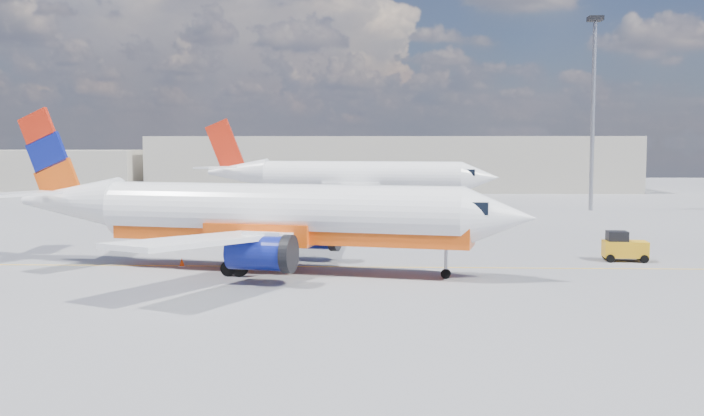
{
  "coord_description": "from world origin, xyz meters",
  "views": [
    {
      "loc": [
        3.96,
        -41.28,
        7.08
      ],
      "look_at": [
        2.21,
        1.63,
        3.5
      ],
      "focal_mm": 40.0,
      "sensor_mm": 36.0,
      "label": 1
    }
  ],
  "objects_px": {
    "second_jet": "(353,178)",
    "gse_tug": "(624,247)",
    "main_jet": "(264,215)",
    "traffic_cone": "(182,262)"
  },
  "relations": [
    {
      "from": "second_jet",
      "to": "gse_tug",
      "type": "relative_size",
      "value": 12.25
    },
    {
      "from": "second_jet",
      "to": "gse_tug",
      "type": "distance_m",
      "value": 41.08
    },
    {
      "from": "main_jet",
      "to": "gse_tug",
      "type": "bearing_deg",
      "value": 24.31
    },
    {
      "from": "second_jet",
      "to": "traffic_cone",
      "type": "bearing_deg",
      "value": -93.36
    },
    {
      "from": "second_jet",
      "to": "traffic_cone",
      "type": "relative_size",
      "value": 65.75
    },
    {
      "from": "traffic_cone",
      "to": "gse_tug",
      "type": "bearing_deg",
      "value": 6.81
    },
    {
      "from": "second_jet",
      "to": "gse_tug",
      "type": "bearing_deg",
      "value": -56.17
    },
    {
      "from": "main_jet",
      "to": "gse_tug",
      "type": "relative_size",
      "value": 11.63
    },
    {
      "from": "gse_tug",
      "to": "traffic_cone",
      "type": "distance_m",
      "value": 26.14
    },
    {
      "from": "traffic_cone",
      "to": "second_jet",
      "type": "bearing_deg",
      "value": 78.38
    }
  ]
}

